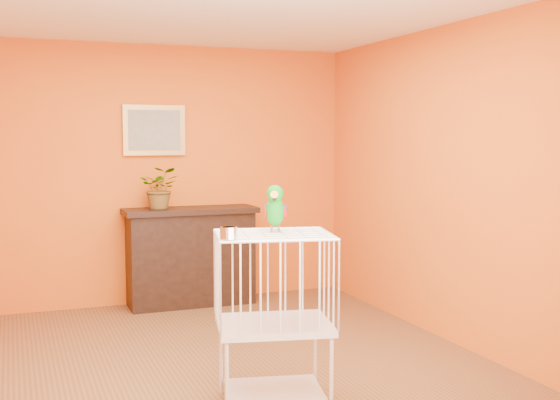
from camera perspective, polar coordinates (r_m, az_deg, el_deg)
name	(u,v)px	position (r m, az deg, el deg)	size (l,w,h in m)	color
ground	(217,370)	(5.25, -5.14, -13.60)	(4.50, 4.50, 0.00)	brown
room_shell	(215,151)	(4.97, -5.28, 3.96)	(4.50, 4.50, 4.50)	#D05F13
console_cabinet	(191,256)	(7.10, -7.27, -4.56)	(1.32, 0.47, 0.98)	black
potted_plant	(160,192)	(7.01, -9.77, 0.63)	(0.37, 0.41, 0.32)	#26722D
framed_picture	(154,130)	(7.13, -10.18, 5.60)	(0.62, 0.04, 0.50)	#BF9144
birdcage	(274,316)	(4.45, -0.51, -9.44)	(0.80, 0.68, 1.09)	silver
feed_cup	(229,233)	(4.11, -4.19, -2.68)	(0.10, 0.10, 0.07)	silver
parrot	(275,208)	(4.42, -0.39, -0.65)	(0.18, 0.27, 0.30)	#59544C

